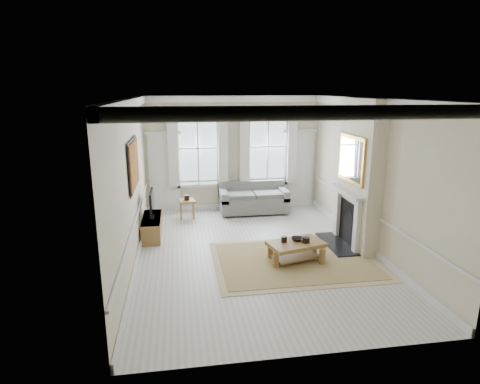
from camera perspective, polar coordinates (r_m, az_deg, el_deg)
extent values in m
plane|color=#B7B5AD|center=(9.10, 2.21, -8.74)|extent=(7.20, 7.20, 0.00)
plane|color=white|center=(8.37, 2.44, 13.20)|extent=(7.20, 7.20, 0.00)
plane|color=beige|center=(12.06, -0.99, 5.48)|extent=(5.20, 0.00, 5.20)
plane|color=beige|center=(8.47, -15.21, 1.11)|extent=(0.00, 7.20, 7.20)
plane|color=beige|center=(9.42, 18.05, 2.22)|extent=(0.00, 7.20, 7.20)
cube|color=silver|center=(12.02, -10.69, 2.53)|extent=(0.90, 0.08, 2.30)
cube|color=silver|center=(12.56, 8.36, 3.14)|extent=(0.90, 0.08, 2.30)
cube|color=#AB721D|center=(8.69, -14.90, 3.82)|extent=(0.05, 1.66, 1.06)
cube|color=beige|center=(9.52, 16.57, 2.45)|extent=(0.35, 1.70, 3.38)
cube|color=black|center=(9.82, 13.61, -7.20)|extent=(0.55, 1.50, 0.05)
cube|color=silver|center=(9.24, 16.25, -5.13)|extent=(0.10, 0.18, 1.15)
cube|color=silver|center=(10.19, 13.67, -3.13)|extent=(0.10, 0.18, 1.15)
cube|color=silver|center=(9.49, 14.90, 0.05)|extent=(0.20, 1.45, 0.06)
cube|color=black|center=(9.74, 15.13, -4.20)|extent=(0.02, 0.92, 1.00)
cube|color=#BC8833|center=(9.36, 15.53, 4.52)|extent=(0.06, 1.26, 1.06)
cube|color=#61615F|center=(11.92, 1.93, -1.60)|extent=(1.99, 0.97, 0.45)
cube|color=#61615F|center=(12.19, 1.61, 0.64)|extent=(1.99, 0.20, 0.44)
cube|color=#61615F|center=(11.72, -2.36, -0.54)|extent=(0.20, 0.97, 0.30)
cube|color=#61615F|center=(12.05, 6.13, -0.20)|extent=(0.20, 0.97, 0.30)
cylinder|color=brown|center=(11.52, -2.03, -3.46)|extent=(0.06, 0.06, 0.08)
cylinder|color=brown|center=(12.52, 5.55, -2.05)|extent=(0.06, 0.06, 0.08)
cube|color=brown|center=(11.46, -7.56, -1.27)|extent=(0.50, 0.50, 0.06)
cube|color=brown|center=(11.37, -8.34, -2.82)|extent=(0.05, 0.05, 0.47)
cube|color=brown|center=(11.38, -6.65, -2.75)|extent=(0.05, 0.05, 0.47)
cube|color=brown|center=(11.69, -8.36, -2.34)|extent=(0.05, 0.05, 0.47)
cube|color=brown|center=(11.70, -6.72, -2.27)|extent=(0.05, 0.05, 0.47)
cube|color=tan|center=(8.79, 7.88, -9.64)|extent=(3.50, 2.60, 0.02)
cube|color=brown|center=(8.64, 7.97, -7.33)|extent=(1.29, 0.94, 0.08)
cube|color=brown|center=(8.40, 5.22, -9.52)|extent=(0.10, 0.10, 0.35)
cube|color=brown|center=(8.67, 11.44, -8.98)|extent=(0.10, 0.10, 0.35)
cube|color=brown|center=(8.82, 4.47, -8.29)|extent=(0.10, 0.10, 0.35)
cube|color=brown|center=(9.08, 10.41, -7.82)|extent=(0.10, 0.10, 0.35)
cylinder|color=black|center=(8.59, 6.29, -6.68)|extent=(0.13, 0.13, 0.13)
cylinder|color=black|center=(8.62, 9.37, -6.75)|extent=(0.16, 0.16, 0.11)
imported|color=black|center=(8.72, 8.11, -6.63)|extent=(0.33, 0.33, 0.06)
cube|color=brown|center=(10.25, -12.39, -4.88)|extent=(0.45, 1.38, 0.49)
cube|color=black|center=(10.16, -12.35, -3.48)|extent=(0.08, 0.30, 0.03)
cube|color=black|center=(10.05, -12.47, -1.36)|extent=(0.05, 0.90, 0.55)
cube|color=black|center=(10.05, -12.30, -1.36)|extent=(0.01, 0.83, 0.50)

